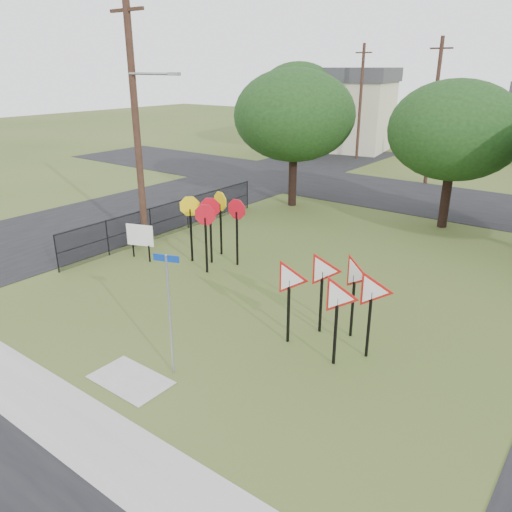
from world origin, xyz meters
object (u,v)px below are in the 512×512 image
at_px(stop_sign_cluster, 213,215).
at_px(info_board, 140,236).
at_px(yield_sign_cluster, 334,285).
at_px(street_name_sign, 170,308).

xyz_separation_m(stop_sign_cluster, info_board, (-2.58, -1.46, -0.99)).
xyz_separation_m(yield_sign_cluster, info_board, (-9.33, 1.27, -0.86)).
xyz_separation_m(street_name_sign, stop_sign_cluster, (-4.23, 6.30, 0.13)).
height_order(street_name_sign, stop_sign_cluster, street_name_sign).
relative_size(stop_sign_cluster, yield_sign_cluster, 0.84).
height_order(stop_sign_cluster, yield_sign_cluster, stop_sign_cluster).
relative_size(yield_sign_cluster, info_board, 2.19).
bearing_deg(street_name_sign, info_board, 144.64).
height_order(stop_sign_cluster, info_board, stop_sign_cluster).
distance_m(street_name_sign, info_board, 8.40).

